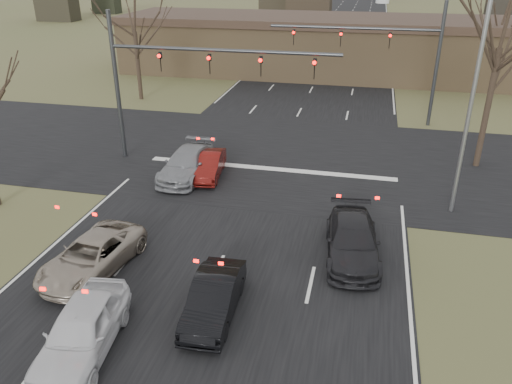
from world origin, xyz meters
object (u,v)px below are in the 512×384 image
car_black_hatch (214,298)px  car_white_sedan (82,330)px  streetlight_right_near (469,89)px  streetlight_right_far (440,32)px  car_silver_suv (92,255)px  car_charcoal_sedan (352,241)px  car_grey_ahead (187,164)px  car_red_ahead (208,165)px  mast_arm_near (172,70)px  mast_arm_far (394,48)px  building (343,46)px

car_black_hatch → car_white_sedan: bearing=-146.1°
streetlight_right_near → streetlight_right_far: same height
car_silver_suv → car_charcoal_sedan: size_ratio=0.97×
car_grey_ahead → car_charcoal_sedan: bearing=-33.4°
car_charcoal_sedan → car_grey_ahead: car_grey_ahead is taller
car_grey_ahead → car_red_ahead: size_ratio=1.29×
mast_arm_near → mast_arm_far: size_ratio=1.09×
car_silver_suv → car_charcoal_sedan: bearing=25.7°
mast_arm_far → streetlight_right_near: streetlight_right_near is taller
car_black_hatch → car_red_ahead: 11.20m
mast_arm_near → car_grey_ahead: bearing=-57.1°
mast_arm_far → car_charcoal_sedan: 18.37m
building → streetlight_right_far: (7.32, -11.00, 2.92)m
building → car_black_hatch: building is taller
building → mast_arm_far: size_ratio=3.81×
building → mast_arm_far: bearing=-74.4°
mast_arm_far → car_black_hatch: size_ratio=2.85×
mast_arm_near → car_grey_ahead: mast_arm_near is taller
streetlight_right_far → car_silver_suv: size_ratio=2.16×
car_black_hatch → car_red_ahead: car_black_hatch is taller
car_black_hatch → car_charcoal_sedan: (4.12, 4.45, 0.05)m
mast_arm_far → car_grey_ahead: 16.25m
car_white_sedan → car_charcoal_sedan: 10.04m
mast_arm_far → car_red_ahead: mast_arm_far is taller
mast_arm_far → car_charcoal_sedan: bearing=-94.5°
mast_arm_near → streetlight_right_near: (14.05, -3.00, 0.51)m
mast_arm_far → car_black_hatch: bearing=-103.9°
streetlight_right_far → car_white_sedan: (-11.87, -28.66, -4.84)m
building → mast_arm_near: size_ratio=3.50×
mast_arm_near → streetlight_right_far: size_ratio=1.21×
mast_arm_near → streetlight_right_near: streetlight_right_near is taller
car_white_sedan → car_grey_ahead: size_ratio=0.89×
car_white_sedan → car_black_hatch: (3.22, 2.40, -0.10)m
mast_arm_far → car_white_sedan: size_ratio=2.55×
streetlight_right_far → building: bearing=123.6°
mast_arm_near → streetlight_right_near: size_ratio=1.21×
mast_arm_far → car_charcoal_sedan: (-1.40, -17.80, -4.32)m
streetlight_right_near → car_silver_suv: streetlight_right_near is taller
mast_arm_near → car_black_hatch: size_ratio=3.11×
streetlight_right_far → car_silver_suv: (-13.71, -24.88, -4.94)m
mast_arm_far → car_charcoal_sedan: mast_arm_far is taller
mast_arm_far → car_white_sedan: (-8.73, -24.66, -4.27)m
car_black_hatch → car_red_ahead: size_ratio=1.02×
mast_arm_near → car_charcoal_sedan: bearing=-37.9°
mast_arm_far → car_charcoal_sedan: size_ratio=2.32×
mast_arm_near → streetlight_right_far: 20.20m
car_charcoal_sedan → mast_arm_far: bearing=79.7°
car_red_ahead → car_white_sedan: bearing=-95.7°
streetlight_right_near → car_charcoal_sedan: size_ratio=2.09×
car_black_hatch → mast_arm_far: bearing=73.2°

